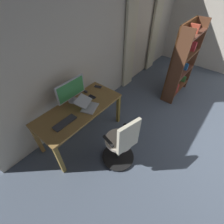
% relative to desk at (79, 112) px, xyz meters
% --- Properties ---
extents(back_room_partition, '(5.86, 0.10, 2.78)m').
position_rel_desk_xyz_m(back_room_partition, '(-1.52, -0.50, 0.75)').
color(back_room_partition, beige).
rests_on(back_room_partition, ground).
extents(curtain_left_panel, '(0.39, 0.06, 2.52)m').
position_rel_desk_xyz_m(curtain_left_panel, '(-3.32, -0.39, 0.62)').
color(curtain_left_panel, beige).
rests_on(curtain_left_panel, ground).
extents(curtain_right_panel, '(0.38, 0.06, 2.52)m').
position_rel_desk_xyz_m(curtain_right_panel, '(-2.07, -0.39, 0.62)').
color(curtain_right_panel, beige).
rests_on(curtain_right_panel, ground).
extents(desk, '(1.56, 0.69, 0.73)m').
position_rel_desk_xyz_m(desk, '(0.00, 0.00, 0.00)').
color(desk, olive).
rests_on(desk, ground).
extents(office_chair, '(0.56, 0.56, 1.08)m').
position_rel_desk_xyz_m(office_chair, '(-0.01, 0.92, -0.15)').
color(office_chair, black).
rests_on(office_chair, ground).
extents(computer_monitor, '(0.59, 0.18, 0.42)m').
position_rel_desk_xyz_m(computer_monitor, '(-0.08, -0.23, 0.32)').
color(computer_monitor, '#B7BCC1').
rests_on(computer_monitor, desk).
extents(computer_keyboard, '(0.39, 0.13, 0.02)m').
position_rel_desk_xyz_m(computer_keyboard, '(0.37, 0.09, 0.10)').
color(computer_keyboard, '#333338').
rests_on(computer_keyboard, desk).
extents(laptop, '(0.39, 0.41, 0.17)m').
position_rel_desk_xyz_m(laptop, '(-0.11, 0.11, 0.14)').
color(laptop, '#B7BCC1').
rests_on(laptop, desk).
extents(computer_mouse, '(0.06, 0.10, 0.04)m').
position_rel_desk_xyz_m(computer_mouse, '(-0.40, -0.23, 0.11)').
color(computer_mouse, '#333338').
rests_on(computer_mouse, desk).
extents(cell_phone_face_up, '(0.07, 0.15, 0.01)m').
position_rel_desk_xyz_m(cell_phone_face_up, '(-0.37, -0.04, 0.09)').
color(cell_phone_face_up, black).
rests_on(cell_phone_face_up, desk).
extents(cell_phone_by_monitor, '(0.11, 0.16, 0.01)m').
position_rel_desk_xyz_m(cell_phone_by_monitor, '(-0.68, -0.17, 0.09)').
color(cell_phone_by_monitor, '#232328').
rests_on(cell_phone_by_monitor, desk).
extents(bookshelf, '(0.95, 0.30, 1.72)m').
position_rel_desk_xyz_m(bookshelf, '(-2.49, 0.78, 0.21)').
color(bookshelf, brown).
rests_on(bookshelf, ground).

